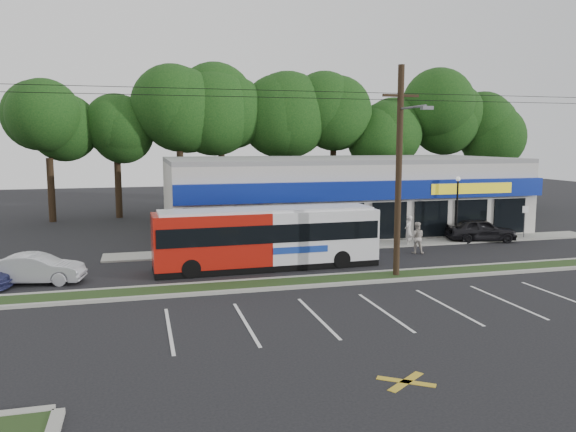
% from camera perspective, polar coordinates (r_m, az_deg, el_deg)
% --- Properties ---
extents(ground, '(120.00, 120.00, 0.00)m').
position_cam_1_polar(ground, '(25.68, 5.81, -7.10)').
color(ground, black).
rests_on(ground, ground).
extents(grass_strip, '(40.00, 1.60, 0.12)m').
position_cam_1_polar(grass_strip, '(26.57, 5.04, -6.46)').
color(grass_strip, '#1E3415').
rests_on(grass_strip, ground).
extents(curb_south, '(40.00, 0.25, 0.14)m').
position_cam_1_polar(curb_south, '(25.80, 5.69, -6.87)').
color(curb_south, '#9E9E93').
rests_on(curb_south, ground).
extents(curb_north, '(40.00, 0.25, 0.14)m').
position_cam_1_polar(curb_north, '(27.35, 4.43, -6.02)').
color(curb_north, '#9E9E93').
rests_on(curb_north, ground).
extents(sidewalk, '(32.00, 2.20, 0.10)m').
position_cam_1_polar(sidewalk, '(35.65, 8.23, -2.90)').
color(sidewalk, '#9E9E93').
rests_on(sidewalk, ground).
extents(strip_mall, '(25.00, 12.55, 5.30)m').
position_cam_1_polar(strip_mall, '(41.86, 5.22, 2.29)').
color(strip_mall, '#BCB7AE').
rests_on(strip_mall, ground).
extents(utility_pole, '(50.00, 2.77, 10.00)m').
position_cam_1_polar(utility_pole, '(26.84, 10.95, 5.14)').
color(utility_pole, black).
rests_on(utility_pole, ground).
extents(lamp_post, '(0.30, 0.30, 4.25)m').
position_cam_1_polar(lamp_post, '(37.86, 16.81, 1.47)').
color(lamp_post, black).
rests_on(lamp_post, ground).
extents(sign_post, '(0.45, 0.10, 2.23)m').
position_cam_1_polar(sign_post, '(40.65, 22.93, 0.01)').
color(sign_post, '#59595E').
rests_on(sign_post, ground).
extents(tree_line, '(46.76, 6.76, 11.83)m').
position_cam_1_polar(tree_line, '(50.90, -0.27, 9.76)').
color(tree_line, black).
rests_on(tree_line, ground).
extents(metrobus, '(11.61, 2.73, 3.11)m').
position_cam_1_polar(metrobus, '(28.83, -2.12, -2.10)').
color(metrobus, '#AD160D').
rests_on(metrobus, ground).
extents(car_dark, '(4.73, 2.67, 1.52)m').
position_cam_1_polar(car_dark, '(38.74, 19.00, -1.34)').
color(car_dark, black).
rests_on(car_dark, ground).
extents(car_silver, '(4.40, 2.14, 1.39)m').
position_cam_1_polar(car_silver, '(28.32, -24.22, -4.91)').
color(car_silver, '#AFB1B8').
rests_on(car_silver, ground).
extents(pedestrian_a, '(0.81, 0.80, 1.90)m').
position_cam_1_polar(pedestrian_a, '(35.96, 12.13, -1.45)').
color(pedestrian_a, beige).
rests_on(pedestrian_a, ground).
extents(pedestrian_b, '(1.11, 1.00, 1.85)m').
position_cam_1_polar(pedestrian_b, '(33.56, 12.93, -2.16)').
color(pedestrian_b, '#B8AFA5').
rests_on(pedestrian_b, ground).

